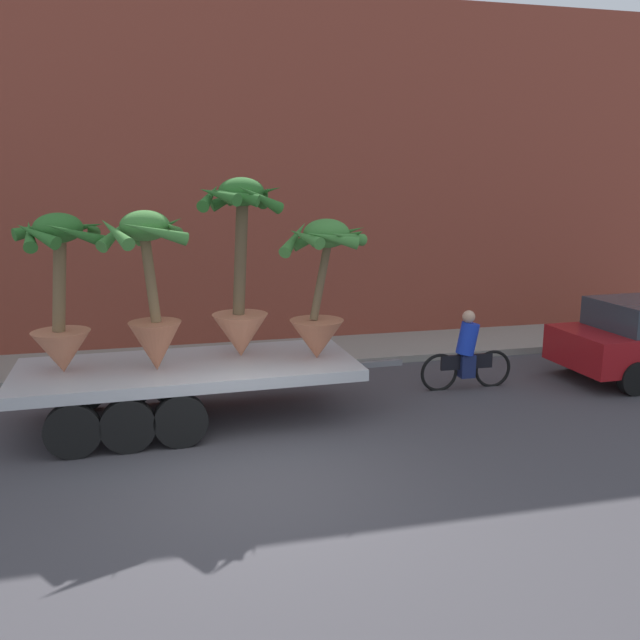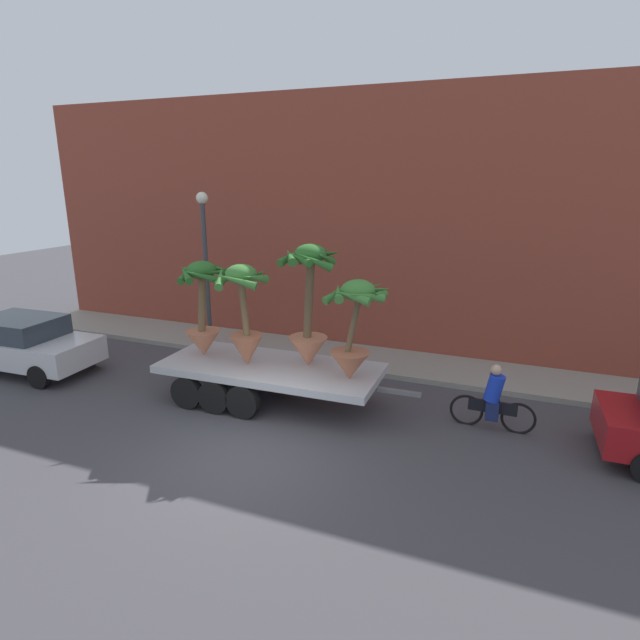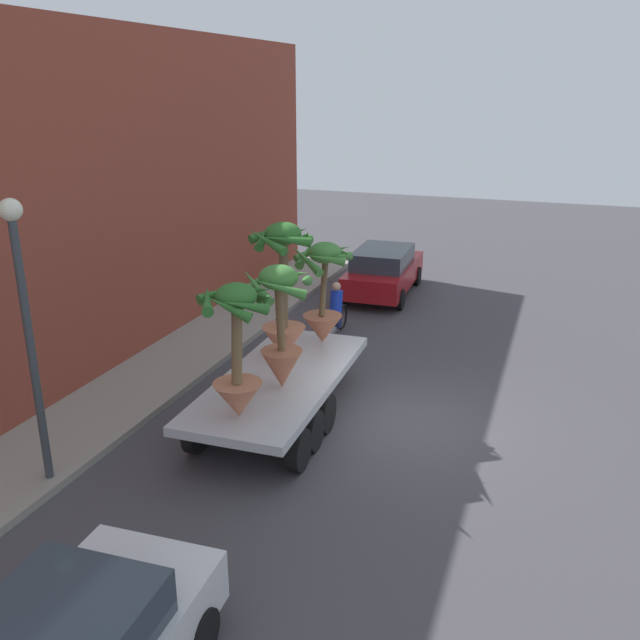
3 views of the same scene
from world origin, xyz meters
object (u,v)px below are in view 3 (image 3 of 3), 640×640
(potted_palm_rear, at_px, (323,292))
(potted_palm_extra, at_px, (280,328))
(flatbed_trailer, at_px, (276,391))
(potted_palm_middle, at_px, (284,295))
(cyclist, at_px, (336,312))
(parked_car, at_px, (383,270))
(street_lamp, at_px, (25,308))
(potted_palm_front, at_px, (237,352))

(potted_palm_rear, distance_m, potted_palm_extra, 2.72)
(flatbed_trailer, relative_size, potted_palm_extra, 2.59)
(potted_palm_middle, relative_size, cyclist, 1.61)
(potted_palm_rear, xyz_separation_m, parked_car, (7.18, 0.47, -1.34))
(potted_palm_middle, bearing_deg, cyclist, 3.58)
(potted_palm_middle, distance_m, street_lamp, 5.27)
(potted_palm_rear, height_order, potted_palm_middle, potted_palm_middle)
(potted_palm_rear, distance_m, parked_car, 7.32)
(parked_car, bearing_deg, potted_palm_rear, -176.22)
(street_lamp, bearing_deg, potted_palm_extra, -44.78)
(potted_palm_middle, xyz_separation_m, street_lamp, (-4.55, 2.53, 0.83))
(potted_palm_front, xyz_separation_m, street_lamp, (-1.78, 2.82, 1.04))
(potted_palm_rear, bearing_deg, parked_car, 3.78)
(potted_palm_extra, xyz_separation_m, cyclist, (5.73, 0.81, -1.55))
(potted_palm_rear, xyz_separation_m, potted_palm_middle, (-1.27, 0.43, 0.23))
(flatbed_trailer, xyz_separation_m, potted_palm_extra, (-0.27, -0.25, 1.47))
(cyclist, bearing_deg, potted_palm_extra, -171.92)
(potted_palm_rear, xyz_separation_m, street_lamp, (-5.82, 2.96, 1.07))
(potted_palm_middle, height_order, potted_palm_extra, potted_palm_middle)
(cyclist, distance_m, parked_car, 4.17)
(potted_palm_rear, height_order, parked_car, potted_palm_rear)
(potted_palm_extra, distance_m, street_lamp, 4.48)
(potted_palm_front, xyz_separation_m, cyclist, (7.05, 0.56, -1.53))
(flatbed_trailer, xyz_separation_m, cyclist, (5.46, 0.57, -0.08))
(flatbed_trailer, relative_size, potted_palm_middle, 2.17)
(street_lamp, bearing_deg, potted_palm_rear, -26.96)
(potted_palm_middle, height_order, parked_car, potted_palm_middle)
(parked_car, bearing_deg, street_lamp, 169.17)
(cyclist, relative_size, parked_car, 0.41)
(potted_palm_rear, relative_size, potted_palm_front, 0.94)
(cyclist, bearing_deg, flatbed_trailer, -174.07)
(potted_palm_front, distance_m, parked_car, 11.31)
(potted_palm_extra, height_order, street_lamp, street_lamp)
(flatbed_trailer, distance_m, potted_palm_rear, 2.83)
(flatbed_trailer, bearing_deg, potted_palm_extra, -137.75)
(parked_car, bearing_deg, potted_palm_front, -178.28)
(parked_car, relative_size, street_lamp, 0.92)
(cyclist, bearing_deg, potted_palm_rear, -166.92)
(potted_palm_extra, bearing_deg, potted_palm_front, 169.27)
(potted_palm_middle, bearing_deg, potted_palm_extra, -159.37)
(flatbed_trailer, distance_m, potted_palm_extra, 1.51)
(cyclist, bearing_deg, street_lamp, 165.65)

